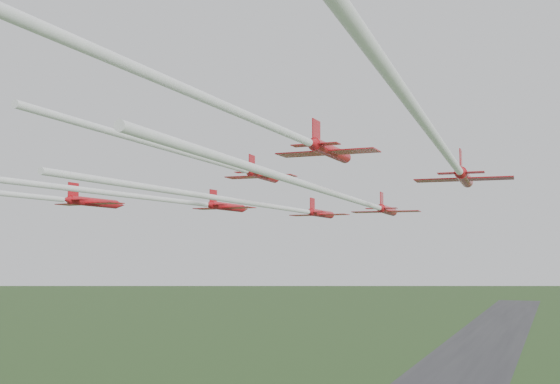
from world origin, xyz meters
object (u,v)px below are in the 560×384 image
at_px(jet_row2_right, 352,199).
at_px(jet_row3_left, 17,195).
at_px(jet_row3_right, 446,152).
at_px(jet_lead, 274,207).
at_px(jet_row2_left, 152,198).
at_px(jet_row4_right, 268,125).
at_px(jet_row3_mid, 225,165).

distance_m(jet_row2_right, jet_row3_left, 35.77).
bearing_deg(jet_row3_right, jet_row3_left, 169.50).
bearing_deg(jet_lead, jet_row2_right, -39.49).
xyz_separation_m(jet_row2_left, jet_row4_right, (22.43, -21.31, 2.75)).
distance_m(jet_lead, jet_row3_mid, 15.96).
bearing_deg(jet_row3_right, jet_row3_mid, 155.26).
height_order(jet_row2_left, jet_row4_right, jet_row4_right).
xyz_separation_m(jet_row2_right, jet_row3_mid, (-11.83, -4.10, 3.50)).
bearing_deg(jet_row3_left, jet_row2_right, 15.18).
bearing_deg(jet_row2_right, jet_row4_right, -91.37).
bearing_deg(jet_row3_mid, jet_row3_right, -23.50).
bearing_deg(jet_row3_right, jet_row2_right, 126.75).
relative_size(jet_row2_right, jet_row3_right, 0.93).
height_order(jet_row3_left, jet_row3_mid, jet_row3_mid).
xyz_separation_m(jet_lead, jet_row2_left, (-9.21, -12.44, 0.37)).
bearing_deg(jet_row3_right, jet_lead, 131.17).
distance_m(jet_row3_mid, jet_row4_right, 21.82).
bearing_deg(jet_row4_right, jet_row3_left, 157.78).
height_order(jet_lead, jet_row2_left, jet_row2_left).
bearing_deg(jet_row2_right, jet_row3_mid, -163.03).
distance_m(jet_row3_right, jet_row4_right, 13.96).
bearing_deg(jet_row3_left, jet_row4_right, -19.42).
distance_m(jet_row2_right, jet_row4_right, 22.51).
bearing_deg(jet_row2_left, jet_row3_left, -149.99).
bearing_deg(jet_row4_right, jet_row2_left, 137.52).
xyz_separation_m(jet_lead, jet_row3_left, (-22.14, -18.54, 0.64)).
bearing_deg(jet_row3_mid, jet_row3_left, -174.30).
height_order(jet_row2_right, jet_row3_left, jet_row3_left).
bearing_deg(jet_row2_right, jet_row3_left, -170.81).
relative_size(jet_row3_mid, jet_row4_right, 0.82).
xyz_separation_m(jet_row3_right, jet_row4_right, (-10.67, -8.91, 1.25)).
relative_size(jet_lead, jet_row3_right, 0.87).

